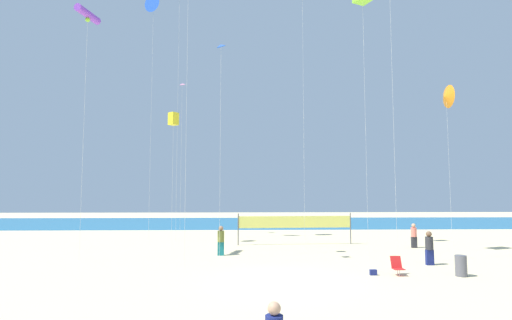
% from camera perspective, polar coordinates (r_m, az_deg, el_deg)
% --- Properties ---
extents(ground_plane, '(120.00, 120.00, 0.00)m').
position_cam_1_polar(ground_plane, '(18.42, 4.18, -17.31)').
color(ground_plane, beige).
extents(ocean_band, '(120.00, 20.00, 0.01)m').
position_cam_1_polar(ocean_band, '(52.25, 0.33, -9.11)').
color(ocean_band, '#1E6B99').
rests_on(ocean_band, ground).
extents(beachgoer_olive_shirt, '(0.43, 0.43, 1.86)m').
position_cam_1_polar(beachgoer_olive_shirt, '(25.61, -5.14, -11.47)').
color(beachgoer_olive_shirt, '#19727A').
rests_on(beachgoer_olive_shirt, ground).
extents(beachgoer_coral_shirt, '(0.40, 0.40, 1.75)m').
position_cam_1_polar(beachgoer_coral_shirt, '(31.10, 22.00, -10.06)').
color(beachgoer_coral_shirt, '#2D2D33').
rests_on(beachgoer_coral_shirt, ground).
extents(beachgoer_charcoal_shirt, '(0.42, 0.42, 1.85)m').
position_cam_1_polar(beachgoer_charcoal_shirt, '(24.23, 23.92, -11.50)').
color(beachgoer_charcoal_shirt, navy).
rests_on(beachgoer_charcoal_shirt, ground).
extents(folding_beach_chair, '(0.52, 0.65, 0.89)m').
position_cam_1_polar(folding_beach_chair, '(20.91, 19.87, -14.23)').
color(folding_beach_chair, red).
rests_on(folding_beach_chair, ground).
extents(trash_barrel, '(0.54, 0.54, 0.99)m').
position_cam_1_polar(trash_barrel, '(21.79, 27.69, -13.49)').
color(trash_barrel, '#595960').
rests_on(trash_barrel, ground).
extents(volleyball_net, '(8.83, 0.56, 2.40)m').
position_cam_1_polar(volleyball_net, '(30.70, 5.70, -9.13)').
color(volleyball_net, '#4C4C51').
rests_on(volleyball_net, ground).
extents(beach_handbag, '(0.34, 0.17, 0.27)m').
position_cam_1_polar(beach_handbag, '(20.57, 16.72, -15.40)').
color(beach_handbag, navy).
rests_on(beach_handbag, ground).
extents(kite_violet_tube, '(0.92, 2.06, 15.20)m').
position_cam_1_polar(kite_violet_tube, '(27.75, -23.29, 18.80)').
color(kite_violet_tube, silver).
rests_on(kite_violet_tube, ground).
extents(kite_orange_delta, '(0.39, 1.80, 12.33)m').
position_cam_1_polar(kite_orange_delta, '(34.14, 25.97, 8.29)').
color(kite_orange_delta, silver).
rests_on(kite_orange_delta, ground).
extents(kite_pink_diamond, '(0.75, 0.76, 14.34)m').
position_cam_1_polar(kite_pink_diamond, '(38.26, -10.72, 10.30)').
color(kite_pink_diamond, silver).
rests_on(kite_pink_diamond, ground).
extents(kite_blue_delta, '(1.60, 1.07, 21.11)m').
position_cam_1_polar(kite_blue_delta, '(37.63, -14.70, 21.08)').
color(kite_blue_delta, silver).
rests_on(kite_blue_delta, ground).
extents(kite_yellow_box, '(0.87, 0.87, 10.31)m').
position_cam_1_polar(kite_yellow_box, '(31.82, -11.93, 5.86)').
color(kite_yellow_box, silver).
rests_on(kite_yellow_box, ground).
extents(kite_blue_diamond, '(0.78, 0.78, 13.46)m').
position_cam_1_polar(kite_blue_diamond, '(25.86, -5.17, 15.64)').
color(kite_blue_diamond, silver).
rests_on(kite_blue_diamond, ground).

